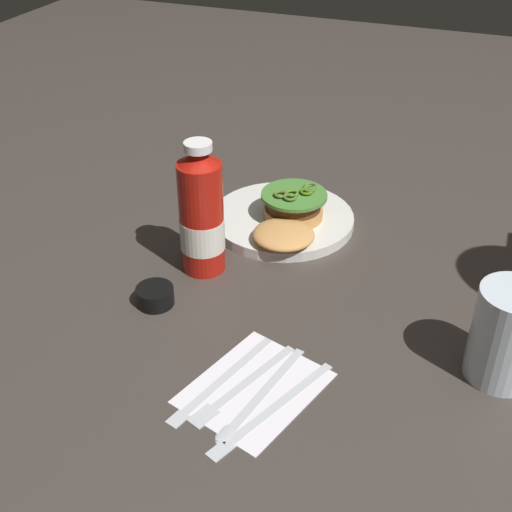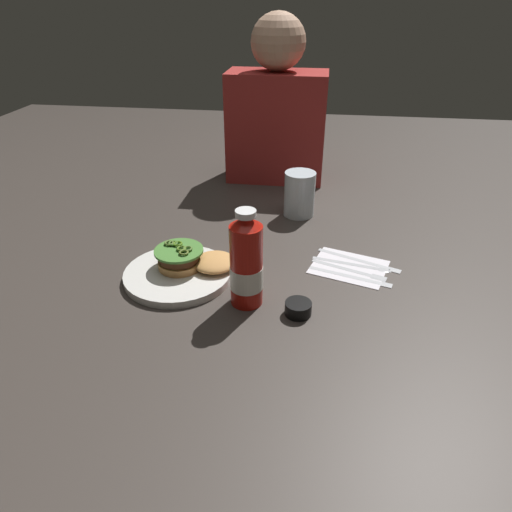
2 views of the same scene
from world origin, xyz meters
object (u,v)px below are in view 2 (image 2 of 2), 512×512
at_px(burger_sandwich, 192,259).
at_px(water_glass, 299,194).
at_px(diner_person, 277,111).
at_px(butter_knife, 355,276).
at_px(ketchup_bottle, 246,264).
at_px(steak_knife, 364,261).
at_px(condiment_cup, 298,308).
at_px(dinner_plate, 178,274).
at_px(fork_utensil, 355,270).
at_px(spoon_utensil, 363,265).
at_px(napkin, 349,267).

relative_size(burger_sandwich, water_glass, 1.44).
height_order(burger_sandwich, diner_person, diner_person).
bearing_deg(diner_person, butter_knife, -68.12).
relative_size(ketchup_bottle, diner_person, 0.41).
bearing_deg(steak_knife, water_glass, 124.79).
relative_size(burger_sandwich, condiment_cup, 3.39).
height_order(water_glass, steak_knife, water_glass).
distance_m(dinner_plate, ketchup_bottle, 0.21).
bearing_deg(butter_knife, fork_utensil, 87.55).
xyz_separation_m(butter_knife, spoon_utensil, (0.02, 0.05, 0.00)).
distance_m(butter_knife, steak_knife, 0.08).
xyz_separation_m(water_glass, spoon_utensil, (0.17, -0.27, -0.06)).
bearing_deg(napkin, steak_knife, 38.59).
xyz_separation_m(steak_knife, diner_person, (-0.28, 0.55, 0.23)).
bearing_deg(spoon_utensil, napkin, -167.52).
xyz_separation_m(condiment_cup, napkin, (0.11, 0.20, -0.01)).
xyz_separation_m(fork_utensil, spoon_utensil, (0.02, 0.03, 0.00)).
distance_m(water_glass, napkin, 0.32).
bearing_deg(fork_utensil, burger_sandwich, -171.20).
bearing_deg(fork_utensil, steak_knife, 64.72).
bearing_deg(spoon_utensil, butter_knife, -111.05).
bearing_deg(condiment_cup, steak_knife, 57.28).
distance_m(napkin, steak_knife, 0.05).
bearing_deg(napkin, water_glass, 116.27).
distance_m(ketchup_bottle, diner_person, 0.77).
relative_size(butter_knife, diner_person, 0.37).
distance_m(dinner_plate, spoon_utensil, 0.44).
relative_size(burger_sandwich, fork_utensil, 1.06).
distance_m(condiment_cup, butter_knife, 0.20).
distance_m(ketchup_bottle, spoon_utensil, 0.33).
bearing_deg(dinner_plate, condiment_cup, -19.02).
relative_size(butter_knife, spoon_utensil, 1.01).
bearing_deg(napkin, fork_utensil, -55.78).
bearing_deg(dinner_plate, water_glass, 56.32).
distance_m(burger_sandwich, ketchup_bottle, 0.18).
height_order(butter_knife, steak_knife, same).
bearing_deg(butter_knife, dinner_plate, -172.28).
bearing_deg(diner_person, spoon_utensil, -64.58).
distance_m(condiment_cup, fork_utensil, 0.22).
bearing_deg(steak_knife, diner_person, 116.58).
bearing_deg(diner_person, ketchup_bottle, -88.61).
xyz_separation_m(ketchup_bottle, butter_knife, (0.23, 0.13, -0.09)).
bearing_deg(butter_knife, steak_knife, 72.25).
relative_size(napkin, steak_knife, 0.85).
bearing_deg(condiment_cup, dinner_plate, 160.98).
xyz_separation_m(water_glass, napkin, (0.14, -0.28, -0.06)).
height_order(water_glass, butter_knife, water_glass).
bearing_deg(diner_person, steak_knife, -63.42).
height_order(dinner_plate, butter_knife, dinner_plate).
bearing_deg(fork_utensil, napkin, 124.22).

